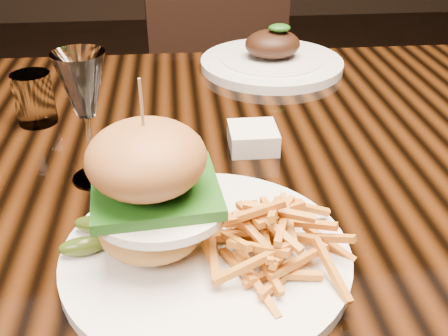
{
  "coord_description": "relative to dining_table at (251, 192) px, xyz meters",
  "views": [
    {
      "loc": [
        -0.11,
        -0.67,
        1.13
      ],
      "look_at": [
        -0.06,
        -0.15,
        0.81
      ],
      "focal_mm": 42.0,
      "sensor_mm": 36.0,
      "label": 1
    }
  ],
  "objects": [
    {
      "name": "far_dish",
      "position": [
        0.09,
        0.34,
        0.09
      ],
      "size": [
        0.29,
        0.29,
        0.09
      ],
      "rotation": [
        0.0,
        0.0,
        -0.13
      ],
      "color": "silver",
      "rests_on": "dining_table"
    },
    {
      "name": "water_tumbler",
      "position": [
        -0.34,
        0.13,
        0.12
      ],
      "size": [
        0.06,
        0.06,
        0.08
      ],
      "primitive_type": "cylinder",
      "color": "white",
      "rests_on": "dining_table"
    },
    {
      "name": "ramekin",
      "position": [
        0.0,
        0.01,
        0.09
      ],
      "size": [
        0.07,
        0.07,
        0.03
      ],
      "primitive_type": "cube",
      "rotation": [
        0.0,
        0.0,
        -0.01
      ],
      "color": "silver",
      "rests_on": "dining_table"
    },
    {
      "name": "burger_plate",
      "position": [
        -0.09,
        -0.24,
        0.13
      ],
      "size": [
        0.31,
        0.31,
        0.21
      ],
      "rotation": [
        0.0,
        0.0,
        -0.11
      ],
      "color": "silver",
      "rests_on": "dining_table"
    },
    {
      "name": "dining_table",
      "position": [
        0.0,
        0.0,
        0.0
      ],
      "size": [
        1.6,
        0.9,
        0.75
      ],
      "color": "black",
      "rests_on": "ground"
    },
    {
      "name": "wine_glass",
      "position": [
        -0.22,
        -0.06,
        0.21
      ],
      "size": [
        0.07,
        0.07,
        0.18
      ],
      "color": "white",
      "rests_on": "dining_table"
    },
    {
      "name": "chair_far",
      "position": [
        0.05,
        0.89,
        -0.13
      ],
      "size": [
        0.5,
        0.51,
        0.95
      ],
      "rotation": [
        0.0,
        0.0,
        0.09
      ],
      "color": "black",
      "rests_on": "ground"
    }
  ]
}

